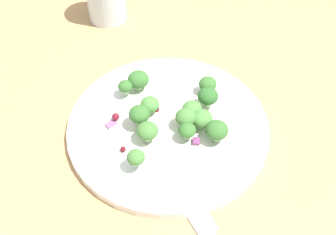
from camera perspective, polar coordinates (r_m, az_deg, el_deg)
ground_plane at (r=61.41cm, az=1.38°, el=-3.73°), size 180.00×180.00×2.00cm
plate at (r=61.24cm, az=0.00°, el=-1.13°), size 26.73×26.73×1.70cm
dressing_pool at (r=60.91cm, az=0.00°, el=-0.87°), size 15.51×15.51×0.20cm
broccoli_floret_0 at (r=57.79cm, az=-2.57°, el=-1.69°), size 2.74×2.74×2.78cm
broccoli_floret_1 at (r=55.16cm, az=-4.00°, el=-4.97°), size 2.21×2.21×2.24cm
broccoli_floret_2 at (r=59.04cm, az=-3.56°, el=0.37°), size 2.73×2.73×2.76cm
broccoli_floret_3 at (r=63.99cm, az=4.58°, el=4.23°), size 2.48×2.48×2.51cm
broccoli_floret_4 at (r=59.59cm, az=4.22°, el=-0.18°), size 2.78×2.78×2.81cm
broccoli_floret_5 at (r=60.69cm, az=2.82°, el=1.09°), size 2.62×2.62×2.65cm
broccoli_floret_6 at (r=59.11cm, az=2.39°, el=-0.06°), size 2.72×2.72×2.75cm
broccoli_floret_7 at (r=61.11cm, az=-2.25°, el=1.58°), size 2.54×2.54×2.57cm
broccoli_floret_8 at (r=57.70cm, az=2.24°, el=-1.87°), size 2.21×2.21×2.24cm
broccoli_floret_9 at (r=58.02cm, az=6.06°, el=-1.61°), size 2.90×2.90×2.94cm
broccoli_floret_10 at (r=64.30cm, az=-3.68°, el=4.67°), size 2.98×2.98×3.02cm
broccoli_floret_11 at (r=61.38cm, az=4.97°, el=2.61°), size 2.75×2.75×2.79cm
broccoli_floret_12 at (r=63.55cm, az=-5.30°, el=3.83°), size 2.03×2.03×2.06cm
cranberry_0 at (r=57.99cm, az=-5.58°, el=-3.92°), size 0.72×0.72×0.72cm
cranberry_1 at (r=62.28cm, az=-1.41°, el=0.99°), size 0.75×0.75×0.75cm
cranberry_2 at (r=61.15cm, az=-6.50°, el=0.10°), size 0.99×0.99×0.99cm
cranberry_3 at (r=62.82cm, az=3.10°, el=1.86°), size 0.72×0.72×0.72cm
onion_bit_0 at (r=58.54cm, az=3.43°, el=-3.05°), size 1.29×1.25×0.33cm
onion_bit_1 at (r=61.23cm, az=-7.04°, el=-0.85°), size 1.65×1.44×0.40cm
onion_bit_2 at (r=61.37cm, az=1.92°, el=0.21°), size 1.17×1.17×0.31cm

